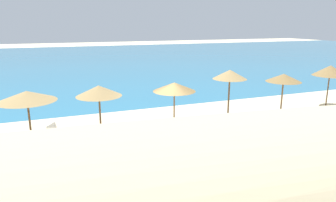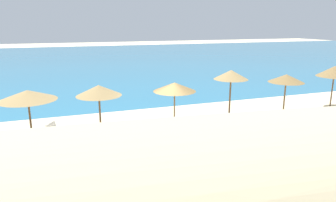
{
  "view_description": "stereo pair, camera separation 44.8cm",
  "coord_description": "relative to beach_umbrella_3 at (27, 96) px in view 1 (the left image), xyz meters",
  "views": [
    {
      "loc": [
        -4.84,
        -13.5,
        5.38
      ],
      "look_at": [
        0.73,
        0.93,
        1.49
      ],
      "focal_mm": 33.01,
      "sensor_mm": 36.0,
      "label": 1
    },
    {
      "loc": [
        -4.42,
        -13.65,
        5.38
      ],
      "look_at": [
        0.73,
        0.93,
        1.49
      ],
      "focal_mm": 33.01,
      "sensor_mm": 36.0,
      "label": 2
    }
  ],
  "objects": [
    {
      "name": "sea_water",
      "position": [
        5.91,
        33.21,
        -2.18
      ],
      "size": [
        160.0,
        59.36,
        0.01
      ],
      "primitive_type": "cube",
      "color": "teal",
      "rests_on": "ground_plane"
    },
    {
      "name": "beach_umbrella_4",
      "position": [
        3.19,
        -0.25,
        0.04
      ],
      "size": [
        2.21,
        2.21,
        2.49
      ],
      "color": "brown",
      "rests_on": "ground_plane"
    },
    {
      "name": "lounge_chair_1",
      "position": [
        0.64,
        -1.22,
        -1.69
      ],
      "size": [
        1.6,
        1.32,
        1.18
      ],
      "rotation": [
        0.0,
        0.0,
        1.02
      ],
      "color": "white",
      "rests_on": "ground_plane"
    },
    {
      "name": "dune_ridge",
      "position": [
        4.42,
        -8.56,
        -0.7
      ],
      "size": [
        54.16,
        10.72,
        2.97
      ],
      "primitive_type": "ellipsoid",
      "rotation": [
        0.0,
        0.0,
        -0.1
      ],
      "color": "beige",
      "rests_on": "ground_plane"
    },
    {
      "name": "beach_umbrella_6",
      "position": [
        10.49,
        -0.27,
        0.41
      ],
      "size": [
        1.92,
        1.92,
        2.87
      ],
      "color": "brown",
      "rests_on": "ground_plane"
    },
    {
      "name": "beach_umbrella_8",
      "position": [
        18.01,
        -0.3,
        0.24
      ],
      "size": [
        2.17,
        2.17,
        2.76
      ],
      "color": "brown",
      "rests_on": "ground_plane"
    },
    {
      "name": "beach_umbrella_7",
      "position": [
        14.23,
        -0.34,
        0.0
      ],
      "size": [
        2.11,
        2.11,
        2.43
      ],
      "color": "brown",
      "rests_on": "ground_plane"
    },
    {
      "name": "ground_plane",
      "position": [
        5.91,
        -1.5,
        -2.18
      ],
      "size": [
        160.0,
        160.0,
        0.0
      ],
      "primitive_type": "plane",
      "color": "beige"
    },
    {
      "name": "beach_umbrella_3",
      "position": [
        0.0,
        0.0,
        0.0
      ],
      "size": [
        2.62,
        2.62,
        2.42
      ],
      "color": "brown",
      "rests_on": "ground_plane"
    },
    {
      "name": "beach_umbrella_5",
      "position": [
        7.12,
        -0.27,
        -0.04
      ],
      "size": [
        2.26,
        2.26,
        2.38
      ],
      "color": "brown",
      "rests_on": "ground_plane"
    }
  ]
}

